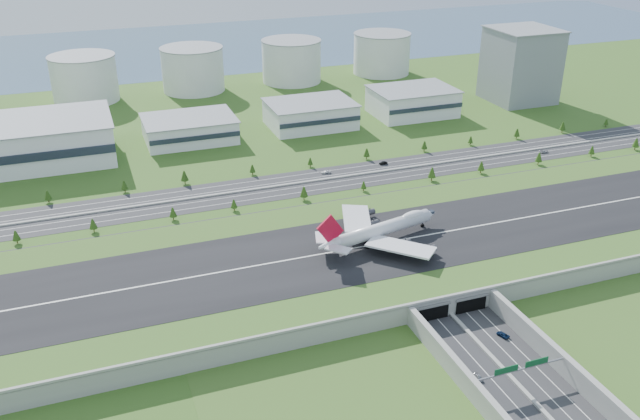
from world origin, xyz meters
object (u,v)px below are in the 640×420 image
object	(u,v)px
car_2	(503,335)
car_6	(544,151)
office_tower	(521,66)
car_0	(479,377)
boeing_747	(380,229)
car_5	(383,163)
car_7	(326,172)
fuel_tank_a	(84,79)

from	to	relation	value
car_2	car_6	xyz separation A→B (m)	(136.05, 157.74, 0.07)
office_tower	car_6	bearing A→B (deg)	-116.44
office_tower	car_6	world-z (taller)	office_tower
office_tower	car_6	size ratio (longest dim) A/B	9.64
office_tower	car_0	distance (m)	353.27
office_tower	boeing_747	distance (m)	283.07
car_0	car_5	world-z (taller)	car_5
car_6	car_7	distance (m)	143.46
car_2	car_5	world-z (taller)	car_5
car_2	car_7	bearing A→B (deg)	-105.29
car_5	car_7	xyz separation A→B (m)	(-37.98, -1.29, -0.03)
fuel_tank_a	car_5	world-z (taller)	fuel_tank_a
boeing_747	car_0	xyz separation A→B (m)	(-3.59, -89.84, -13.02)
car_5	car_7	distance (m)	38.00
fuel_tank_a	boeing_747	world-z (taller)	fuel_tank_a
car_7	car_0	bearing A→B (deg)	6.80
office_tower	car_7	distance (m)	217.25
fuel_tank_a	car_5	bearing A→B (deg)	-51.55
car_0	car_2	world-z (taller)	car_0
office_tower	boeing_747	size ratio (longest dim) A/B	0.83
boeing_747	car_7	distance (m)	102.98
boeing_747	car_7	bearing A→B (deg)	70.42
car_2	office_tower	bearing A→B (deg)	-143.04
car_6	boeing_747	bearing A→B (deg)	119.94
car_2	car_7	distance (m)	173.36
fuel_tank_a	car_2	bearing A→B (deg)	-70.93
fuel_tank_a	car_5	xyz separation A→B (m)	(162.46, -204.61, -16.52)
fuel_tank_a	car_6	size ratio (longest dim) A/B	8.77
fuel_tank_a	car_2	size ratio (longest dim) A/B	9.65
car_2	car_7	size ratio (longest dim) A/B	0.90
boeing_747	car_6	xyz separation A→B (m)	(154.28, 86.00, -12.97)
fuel_tank_a	boeing_747	distance (m)	327.46
car_0	car_7	distance (m)	191.95
fuel_tank_a	office_tower	bearing A→B (deg)	-19.77
office_tower	car_2	bearing A→B (deg)	-125.58
car_2	car_6	size ratio (longest dim) A/B	0.91
car_5	car_2	bearing A→B (deg)	-15.68
boeing_747	car_0	bearing A→B (deg)	-105.31
car_2	car_6	world-z (taller)	car_6
car_6	car_0	bearing A→B (deg)	138.88
car_2	car_7	world-z (taller)	car_7
office_tower	car_7	xyz separation A→B (m)	(-195.53, -90.90, -26.54)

